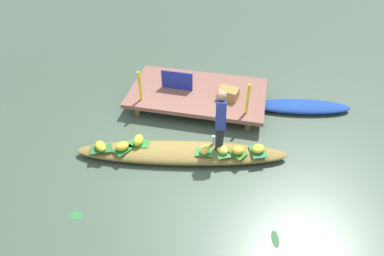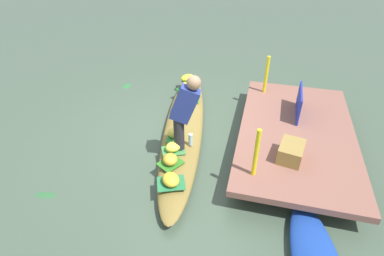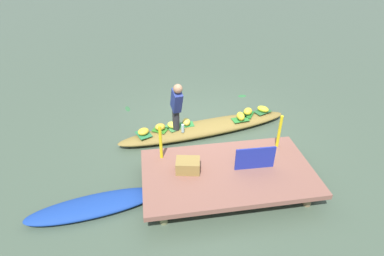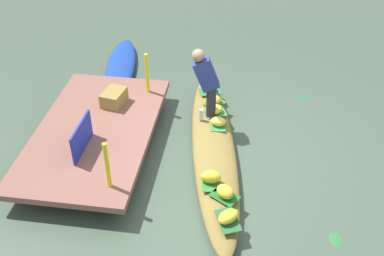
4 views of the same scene
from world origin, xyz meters
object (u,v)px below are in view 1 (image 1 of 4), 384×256
object	(u,v)px
banana_bunch_1	(223,150)
vendor_person	(221,119)
water_bottle	(213,140)
banana_bunch_0	(101,146)
banana_bunch_5	(205,150)
produce_crate	(228,93)
banana_bunch_2	(258,149)
banana_bunch_4	(122,146)
market_banner	(177,81)
banana_bunch_3	(138,140)
banana_bunch_6	(238,150)
moored_boat	(301,107)
vendor_boat	(181,153)

from	to	relation	value
banana_bunch_1	vendor_person	world-z (taller)	vendor_person
vendor_person	water_bottle	size ratio (longest dim) A/B	6.18
banana_bunch_0	banana_bunch_5	distance (m)	2.04
produce_crate	banana_bunch_2	bearing A→B (deg)	-62.65
banana_bunch_4	market_banner	bearing A→B (deg)	75.10
banana_bunch_3	banana_bunch_1	bearing A→B (deg)	3.49
banana_bunch_5	produce_crate	bearing A→B (deg)	82.83
banana_bunch_4	banana_bunch_6	xyz separation A→B (m)	(2.22, 0.37, -0.01)
banana_bunch_1	banana_bunch_6	size ratio (longest dim) A/B	1.04
banana_bunch_4	produce_crate	world-z (taller)	produce_crate
moored_boat	banana_bunch_1	bearing A→B (deg)	-136.54
vendor_person	banana_bunch_0	bearing A→B (deg)	-166.05
banana_bunch_2	banana_bunch_6	distance (m)	0.41
banana_bunch_3	banana_bunch_0	bearing A→B (deg)	-156.17
water_bottle	banana_bunch_5	bearing A→B (deg)	-112.93
banana_bunch_6	vendor_person	world-z (taller)	vendor_person
vendor_boat	vendor_person	xyz separation A→B (m)	(0.72, 0.22, 0.82)
vendor_boat	banana_bunch_6	distance (m)	1.12
vendor_boat	banana_bunch_1	world-z (taller)	banana_bunch_1
banana_bunch_6	water_bottle	world-z (taller)	water_bottle
banana_bunch_2	banana_bunch_5	size ratio (longest dim) A/B	1.09
vendor_boat	banana_bunch_1	xyz separation A→B (m)	(0.81, 0.06, 0.20)
moored_boat	vendor_boat	bearing A→B (deg)	-147.47
vendor_boat	banana_bunch_4	size ratio (longest dim) A/B	16.13
moored_boat	vendor_person	distance (m)	2.69
banana_bunch_3	market_banner	xyz separation A→B (m)	(0.32, 1.93, 0.24)
banana_bunch_0	banana_bunch_1	world-z (taller)	same
banana_bunch_4	market_banner	distance (m)	2.24
banana_bunch_1	water_bottle	size ratio (longest dim) A/B	1.23
produce_crate	water_bottle	bearing A→B (deg)	-93.83
vendor_boat	banana_bunch_6	size ratio (longest dim) A/B	18.02
banana_bunch_4	banana_bunch_1	bearing A→B (deg)	9.49
vendor_boat	produce_crate	xyz separation A→B (m)	(0.70, 1.76, 0.35)
banana_bunch_0	banana_bunch_6	world-z (taller)	banana_bunch_6
banana_bunch_1	banana_bunch_0	bearing A→B (deg)	-170.31
moored_boat	market_banner	size ratio (longest dim) A/B	3.06
banana_bunch_1	banana_bunch_4	distance (m)	1.96
water_bottle	market_banner	bearing A→B (deg)	125.40
banana_bunch_2	water_bottle	size ratio (longest dim) A/B	1.34
banana_bunch_3	vendor_boat	bearing A→B (deg)	3.00
banana_bunch_2	water_bottle	distance (m)	0.89
banana_bunch_2	water_bottle	xyz separation A→B (m)	(-0.89, 0.04, 0.03)
market_banner	produce_crate	xyz separation A→B (m)	(1.24, -0.12, -0.11)
banana_bunch_1	banana_bunch_2	xyz separation A→B (m)	(0.68, 0.17, -0.00)
banana_bunch_1	banana_bunch_2	bearing A→B (deg)	14.36
moored_boat	banana_bunch_6	world-z (taller)	banana_bunch_6
moored_boat	banana_bunch_3	size ratio (longest dim) A/B	8.05
banana_bunch_3	water_bottle	world-z (taller)	water_bottle
water_bottle	produce_crate	bearing A→B (deg)	86.17
banana_bunch_6	market_banner	size ratio (longest dim) A/B	0.31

